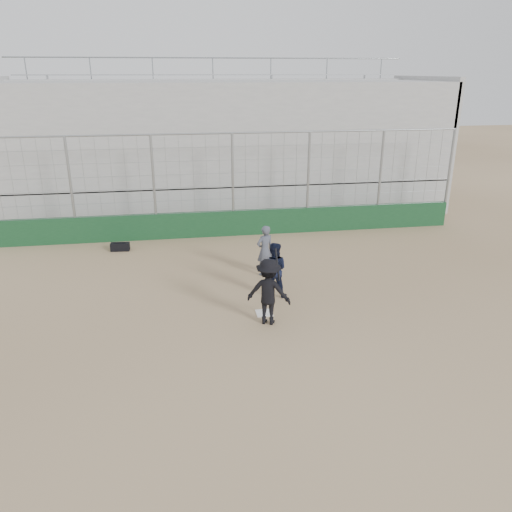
{
  "coord_description": "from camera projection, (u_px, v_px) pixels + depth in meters",
  "views": [
    {
      "loc": [
        -2.17,
        -11.94,
        6.17
      ],
      "look_at": [
        0.0,
        1.4,
        1.15
      ],
      "focal_mm": 35.0,
      "sensor_mm": 36.0,
      "label": 1
    }
  ],
  "objects": [
    {
      "name": "equipment_bag",
      "position": [
        120.0,
        247.0,
        18.22
      ],
      "size": [
        0.69,
        0.33,
        0.33
      ],
      "color": "black",
      "rests_on": "ground"
    },
    {
      "name": "batter_at_plate",
      "position": [
        269.0,
        292.0,
        12.74
      ],
      "size": [
        1.3,
        1.05,
        1.91
      ],
      "color": "black",
      "rests_on": "ground"
    },
    {
      "name": "home_plate",
      "position": [
        264.0,
        313.0,
        13.52
      ],
      "size": [
        0.44,
        0.44,
        0.02
      ],
      "primitive_type": "cube",
      "color": "white",
      "rests_on": "ground"
    },
    {
      "name": "umpire",
      "position": [
        265.0,
        253.0,
        15.87
      ],
      "size": [
        0.71,
        0.6,
        1.48
      ],
      "primitive_type": "imported",
      "rotation": [
        0.0,
        0.0,
        3.55
      ],
      "color": "#444956",
      "rests_on": "ground"
    },
    {
      "name": "bleachers",
      "position": [
        220.0,
        144.0,
        23.56
      ],
      "size": [
        20.25,
        6.7,
        6.98
      ],
      "color": "#989898",
      "rests_on": "ground"
    },
    {
      "name": "catcher_crouched",
      "position": [
        273.0,
        279.0,
        14.37
      ],
      "size": [
        0.93,
        0.81,
        1.12
      ],
      "color": "black",
      "rests_on": "ground"
    },
    {
      "name": "backstop",
      "position": [
        233.0,
        212.0,
        19.67
      ],
      "size": [
        18.1,
        0.25,
        4.04
      ],
      "color": "#11381C",
      "rests_on": "ground"
    },
    {
      "name": "ground",
      "position": [
        264.0,
        313.0,
        13.52
      ],
      "size": [
        90.0,
        90.0,
        0.0
      ],
      "primitive_type": "plane",
      "color": "olive",
      "rests_on": "ground"
    }
  ]
}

